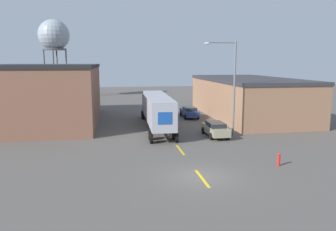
{
  "coord_description": "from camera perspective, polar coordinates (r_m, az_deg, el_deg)",
  "views": [
    {
      "loc": [
        -5.54,
        -19.98,
        7.45
      ],
      "look_at": [
        -0.49,
        10.08,
        2.46
      ],
      "focal_mm": 35.0,
      "sensor_mm": 36.0,
      "label": 1
    }
  ],
  "objects": [
    {
      "name": "ground_plane",
      "position": [
        22.03,
        5.71,
        -10.52
      ],
      "size": [
        160.0,
        160.0,
        0.0
      ],
      "primitive_type": "plane",
      "color": "#56514C"
    },
    {
      "name": "road_centerline",
      "position": [
        28.26,
        2.13,
        -5.98
      ],
      "size": [
        0.2,
        17.47,
        0.01
      ],
      "color": "gold",
      "rests_on": "ground_plane"
    },
    {
      "name": "warehouse_left",
      "position": [
        43.07,
        -20.62,
        3.56
      ],
      "size": [
        12.62,
        20.19,
        7.17
      ],
      "color": "brown",
      "rests_on": "ground_plane"
    },
    {
      "name": "warehouse_right",
      "position": [
        46.4,
        13.63,
        3.12
      ],
      "size": [
        10.28,
        21.85,
        5.32
      ],
      "color": "#9E7051",
      "rests_on": "ground_plane"
    },
    {
      "name": "semi_truck",
      "position": [
        37.09,
        -2.06,
        1.33
      ],
      "size": [
        3.09,
        16.24,
        3.86
      ],
      "rotation": [
        0.0,
        0.0,
        -0.03
      ],
      "color": "navy",
      "rests_on": "ground_plane"
    },
    {
      "name": "parked_car_right_mid",
      "position": [
        33.44,
        8.24,
        -2.29
      ],
      "size": [
        1.93,
        4.62,
        1.47
      ],
      "color": "tan",
      "rests_on": "ground_plane"
    },
    {
      "name": "parked_car_right_far",
      "position": [
        44.35,
        3.73,
        0.64
      ],
      "size": [
        1.93,
        4.62,
        1.47
      ],
      "color": "navy",
      "rests_on": "ground_plane"
    },
    {
      "name": "water_tower",
      "position": [
        72.64,
        -19.26,
        12.97
      ],
      "size": [
        6.28,
        6.28,
        16.05
      ],
      "color": "#47474C",
      "rests_on": "ground_plane"
    },
    {
      "name": "street_lamp",
      "position": [
        33.19,
        10.92,
        5.72
      ],
      "size": [
        3.26,
        0.32,
        9.46
      ],
      "color": "slate",
      "rests_on": "ground_plane"
    },
    {
      "name": "fire_hydrant",
      "position": [
        25.26,
        18.72,
        -7.26
      ],
      "size": [
        0.22,
        0.22,
        0.94
      ],
      "color": "red",
      "rests_on": "ground_plane"
    }
  ]
}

